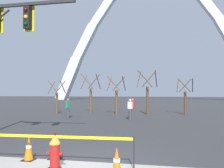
# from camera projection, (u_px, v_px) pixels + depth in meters

# --- Properties ---
(ground_plane) EXTENTS (240.00, 240.00, 0.00)m
(ground_plane) POSITION_uv_depth(u_px,v_px,m) (84.00, 162.00, 7.28)
(ground_plane) COLOR #333335
(fire_hydrant) EXTENTS (0.46, 0.48, 0.99)m
(fire_hydrant) POSITION_uv_depth(u_px,v_px,m) (55.00, 152.00, 6.61)
(fire_hydrant) COLOR #5E0F0D
(fire_hydrant) RESTS_ON ground
(caution_tape_barrier) EXTENTS (4.61, 0.22, 0.90)m
(caution_tape_barrier) POSITION_uv_depth(u_px,v_px,m) (53.00, 144.00, 6.92)
(caution_tape_barrier) COLOR #232326
(caution_tape_barrier) RESTS_ON ground
(traffic_cone_by_hydrant) EXTENTS (0.36, 0.36, 0.73)m
(traffic_cone_by_hydrant) POSITION_uv_depth(u_px,v_px,m) (55.00, 147.00, 7.64)
(traffic_cone_by_hydrant) COLOR black
(traffic_cone_by_hydrant) RESTS_ON ground
(traffic_cone_mid_sidewalk) EXTENTS (0.36, 0.36, 0.73)m
(traffic_cone_mid_sidewalk) POSITION_uv_depth(u_px,v_px,m) (117.00, 163.00, 5.98)
(traffic_cone_mid_sidewalk) COLOR black
(traffic_cone_mid_sidewalk) RESTS_ON ground
(traffic_cone_curb_edge) EXTENTS (0.36, 0.36, 0.73)m
(traffic_cone_curb_edge) POSITION_uv_depth(u_px,v_px,m) (29.00, 149.00, 7.48)
(traffic_cone_curb_edge) COLOR black
(traffic_cone_curb_edge) RESTS_ON ground
(monument_arch) EXTENTS (56.87, 2.81, 37.03)m
(monument_arch) POSITION_uv_depth(u_px,v_px,m) (153.00, 40.00, 68.08)
(monument_arch) COLOR silver
(monument_arch) RESTS_ON ground
(tree_far_left) EXTENTS (1.51, 1.52, 3.23)m
(tree_far_left) POSITION_uv_depth(u_px,v_px,m) (57.00, 99.00, 23.92)
(tree_far_left) COLOR brown
(tree_far_left) RESTS_ON ground
(tree_left_mid) EXTENTS (1.84, 1.85, 3.98)m
(tree_left_mid) POSITION_uv_depth(u_px,v_px,m) (91.00, 96.00, 24.93)
(tree_left_mid) COLOR brown
(tree_left_mid) RESTS_ON ground
(tree_center_left) EXTENTS (1.68, 1.69, 3.63)m
(tree_center_left) POSITION_uv_depth(u_px,v_px,m) (116.00, 98.00, 23.04)
(tree_center_left) COLOR brown
(tree_center_left) RESTS_ON ground
(tree_center_right) EXTENTS (1.92, 1.93, 4.17)m
(tree_center_right) POSITION_uv_depth(u_px,v_px,m) (147.00, 95.00, 23.41)
(tree_center_right) COLOR #473323
(tree_center_right) RESTS_ON ground
(tree_right_mid) EXTENTS (1.59, 1.60, 3.42)m
(tree_right_mid) POSITION_uv_depth(u_px,v_px,m) (185.00, 98.00, 23.23)
(tree_right_mid) COLOR #473323
(tree_right_mid) RESTS_ON ground
(pedestrian_walking_left) EXTENTS (0.30, 0.39, 1.59)m
(pedestrian_walking_left) POSITION_uv_depth(u_px,v_px,m) (68.00, 108.00, 19.69)
(pedestrian_walking_left) COLOR #38383D
(pedestrian_walking_left) RESTS_ON ground
(pedestrian_standing_center) EXTENTS (0.36, 0.24, 1.59)m
(pedestrian_standing_center) POSITION_uv_depth(u_px,v_px,m) (133.00, 108.00, 19.83)
(pedestrian_standing_center) COLOR #38383D
(pedestrian_standing_center) RESTS_ON ground
(pedestrian_walking_right) EXTENTS (0.38, 0.29, 1.59)m
(pedestrian_walking_right) POSITION_uv_depth(u_px,v_px,m) (130.00, 109.00, 18.54)
(pedestrian_walking_right) COLOR #38383D
(pedestrian_walking_right) RESTS_ON ground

